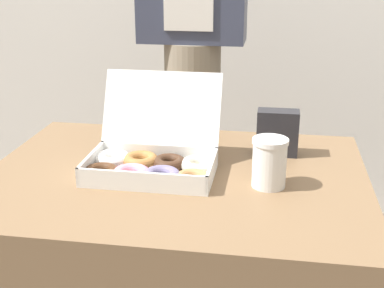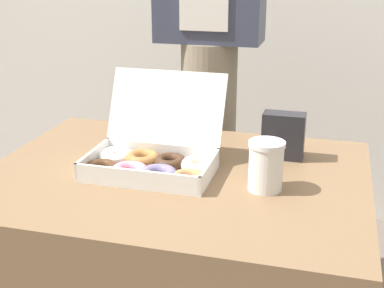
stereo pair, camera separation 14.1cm
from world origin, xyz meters
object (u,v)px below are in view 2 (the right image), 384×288
(coffee_cup, at_px, (266,166))
(napkin_holder, at_px, (283,136))
(person_customer, at_px, (210,36))
(donut_box, at_px, (151,159))

(coffee_cup, bearing_deg, napkin_holder, 85.77)
(napkin_holder, height_order, person_customer, person_customer)
(person_customer, bearing_deg, napkin_holder, -51.13)
(coffee_cup, distance_m, person_customer, 0.72)
(person_customer, bearing_deg, coffee_cup, -64.61)
(donut_box, bearing_deg, person_customer, 88.12)
(donut_box, height_order, napkin_holder, donut_box)
(coffee_cup, relative_size, person_customer, 0.07)
(napkin_holder, xyz_separation_m, person_customer, (-0.31, 0.38, 0.21))
(coffee_cup, relative_size, napkin_holder, 0.95)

